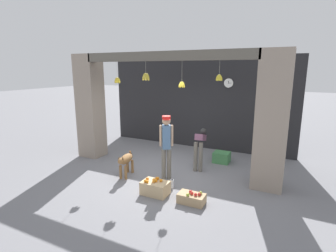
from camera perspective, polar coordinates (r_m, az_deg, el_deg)
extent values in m
plane|color=slate|center=(7.29, -1.42, -10.02)|extent=(60.00, 60.00, 0.00)
cube|color=#232326|center=(9.32, 6.38, 5.08)|extent=(6.66, 0.12, 3.21)
cube|color=gray|center=(8.63, -16.53, 4.06)|extent=(0.70, 0.60, 3.21)
cube|color=gray|center=(6.39, 21.68, 0.91)|extent=(0.70, 0.60, 3.21)
cube|color=#5B564C|center=(6.85, -1.08, 14.98)|extent=(4.76, 0.24, 0.24)
cylinder|color=#B2AD99|center=(7.61, -11.06, 11.96)|extent=(0.01, 0.01, 0.43)
ellipsoid|color=yellow|center=(7.59, -10.69, 9.73)|extent=(0.12, 0.06, 0.18)
ellipsoid|color=yellow|center=(7.64, -10.65, 9.75)|extent=(0.09, 0.11, 0.19)
ellipsoid|color=yellow|center=(7.66, -10.93, 9.74)|extent=(0.09, 0.11, 0.19)
ellipsoid|color=yellow|center=(7.65, -11.24, 9.72)|extent=(0.12, 0.06, 0.18)
ellipsoid|color=yellow|center=(7.60, -11.29, 9.71)|extent=(0.09, 0.11, 0.19)
ellipsoid|color=yellow|center=(7.58, -11.01, 9.71)|extent=(0.09, 0.11, 0.19)
cylinder|color=#B2AD99|center=(7.06, -4.88, 12.64)|extent=(0.01, 0.01, 0.31)
ellipsoid|color=gold|center=(7.04, -4.46, 10.62)|extent=(0.14, 0.08, 0.22)
ellipsoid|color=gold|center=(7.09, -4.46, 10.63)|extent=(0.11, 0.13, 0.23)
ellipsoid|color=gold|center=(7.12, -4.84, 10.63)|extent=(0.11, 0.13, 0.23)
ellipsoid|color=gold|center=(7.09, -5.22, 10.62)|extent=(0.14, 0.08, 0.22)
ellipsoid|color=gold|center=(7.04, -5.23, 10.60)|extent=(0.11, 0.13, 0.23)
ellipsoid|color=gold|center=(7.01, -4.85, 10.60)|extent=(0.11, 0.13, 0.23)
cylinder|color=#B2AD99|center=(6.64, 3.05, 11.81)|extent=(0.01, 0.01, 0.51)
ellipsoid|color=yellow|center=(6.64, 3.36, 8.96)|extent=(0.11, 0.06, 0.17)
ellipsoid|color=yellow|center=(6.68, 3.35, 8.98)|extent=(0.10, 0.10, 0.18)
ellipsoid|color=yellow|center=(6.70, 3.09, 9.00)|extent=(0.07, 0.11, 0.17)
ellipsoid|color=yellow|center=(6.69, 2.78, 9.00)|extent=(0.11, 0.08, 0.18)
ellipsoid|color=yellow|center=(6.65, 2.65, 8.98)|extent=(0.11, 0.08, 0.18)
ellipsoid|color=yellow|center=(6.62, 2.80, 8.96)|extent=(0.07, 0.11, 0.17)
ellipsoid|color=yellow|center=(6.61, 3.12, 8.95)|extent=(0.10, 0.10, 0.18)
cylinder|color=#B2AD99|center=(6.33, 11.17, 12.40)|extent=(0.01, 0.01, 0.33)
ellipsoid|color=yellow|center=(6.32, 11.43, 10.26)|extent=(0.11, 0.06, 0.16)
ellipsoid|color=yellow|center=(6.36, 11.37, 10.27)|extent=(0.09, 0.10, 0.17)
ellipsoid|color=yellow|center=(6.37, 11.09, 10.28)|extent=(0.07, 0.10, 0.17)
ellipsoid|color=yellow|center=(6.36, 10.80, 10.29)|extent=(0.10, 0.08, 0.17)
ellipsoid|color=yellow|center=(6.33, 10.71, 10.29)|extent=(0.10, 0.08, 0.17)
ellipsoid|color=yellow|center=(6.30, 10.90, 10.27)|extent=(0.07, 0.10, 0.17)
ellipsoid|color=yellow|center=(6.30, 11.22, 10.26)|extent=(0.09, 0.10, 0.17)
ellipsoid|color=olive|center=(6.99, -9.07, -7.06)|extent=(0.35, 0.63, 0.24)
cylinder|color=olive|center=(6.87, -9.18, -9.98)|extent=(0.07, 0.07, 0.36)
cylinder|color=olive|center=(6.92, -10.28, -9.84)|extent=(0.07, 0.07, 0.36)
cylinder|color=olive|center=(7.25, -7.76, -8.70)|extent=(0.07, 0.07, 0.36)
cylinder|color=olive|center=(7.30, -8.80, -8.58)|extent=(0.07, 0.07, 0.36)
ellipsoid|color=olive|center=(6.69, -10.19, -7.51)|extent=(0.19, 0.24, 0.16)
cone|color=brown|center=(6.64, -9.84, -6.87)|extent=(0.05, 0.05, 0.07)
cone|color=brown|center=(6.68, -10.59, -6.78)|extent=(0.05, 0.05, 0.07)
cylinder|color=olive|center=(7.26, -8.06, -6.07)|extent=(0.08, 0.19, 0.24)
cylinder|color=#6B665B|center=(6.74, 0.25, -8.23)|extent=(0.11, 0.11, 0.81)
cylinder|color=#6B665B|center=(6.73, -0.95, -8.25)|extent=(0.11, 0.11, 0.81)
cube|color=#4C7099|center=(6.52, -0.36, -2.42)|extent=(0.26, 0.25, 0.61)
cylinder|color=tan|center=(6.52, 0.87, -2.09)|extent=(0.06, 0.06, 0.53)
cylinder|color=tan|center=(6.51, -1.59, -2.12)|extent=(0.06, 0.06, 0.53)
sphere|color=tan|center=(6.43, -0.36, 1.10)|extent=(0.21, 0.21, 0.21)
cylinder|color=red|center=(6.41, -0.36, 1.87)|extent=(0.21, 0.21, 0.07)
cube|color=red|center=(6.31, -0.32, 1.42)|extent=(0.21, 0.19, 0.01)
cylinder|color=#6B665B|center=(7.28, 6.02, -6.65)|extent=(0.11, 0.11, 0.82)
cylinder|color=#6B665B|center=(7.25, 7.11, -6.76)|extent=(0.11, 0.11, 0.82)
cube|color=#754760|center=(7.38, 7.13, -2.45)|extent=(0.29, 0.63, 0.31)
sphere|color=black|center=(7.73, 7.74, -1.23)|extent=(0.20, 0.20, 0.20)
cube|color=tan|center=(6.06, -2.80, -13.31)|extent=(0.60, 0.40, 0.30)
sphere|color=orange|center=(5.95, -4.57, -11.97)|extent=(0.07, 0.07, 0.07)
sphere|color=orange|center=(6.10, -2.46, -11.30)|extent=(0.07, 0.07, 0.07)
sphere|color=orange|center=(5.99, -1.54, -11.77)|extent=(0.07, 0.07, 0.07)
sphere|color=orange|center=(5.96, -3.11, -11.92)|extent=(0.07, 0.07, 0.07)
sphere|color=orange|center=(6.10, -2.23, -11.30)|extent=(0.07, 0.07, 0.07)
sphere|color=orange|center=(5.98, -4.95, -11.84)|extent=(0.07, 0.07, 0.07)
sphere|color=orange|center=(5.98, -2.66, -11.81)|extent=(0.07, 0.07, 0.07)
sphere|color=orange|center=(6.08, -4.51, -11.42)|extent=(0.07, 0.07, 0.07)
sphere|color=orange|center=(6.03, -3.08, -11.62)|extent=(0.07, 0.07, 0.07)
cube|color=tan|center=(5.74, 5.14, -15.44)|extent=(0.56, 0.32, 0.20)
sphere|color=#99B238|center=(5.70, 7.11, -14.23)|extent=(0.07, 0.07, 0.07)
sphere|color=red|center=(5.64, 6.85, -14.55)|extent=(0.07, 0.07, 0.07)
sphere|color=red|center=(5.66, 5.21, -14.36)|extent=(0.07, 0.07, 0.07)
sphere|color=red|center=(5.72, 4.94, -14.05)|extent=(0.07, 0.07, 0.07)
sphere|color=#99B238|center=(5.59, 4.34, -14.71)|extent=(0.07, 0.07, 0.07)
sphere|color=red|center=(5.61, 6.03, -14.64)|extent=(0.07, 0.07, 0.07)
cube|color=#42844C|center=(8.13, 11.59, -6.67)|extent=(0.47, 0.43, 0.31)
cylinder|color=silver|center=(6.36, 0.91, -12.47)|extent=(0.08, 0.08, 0.21)
cylinder|color=black|center=(6.31, 0.91, -11.52)|extent=(0.04, 0.04, 0.02)
cylinder|color=black|center=(8.88, 13.06, 9.10)|extent=(0.32, 0.01, 0.32)
cylinder|color=white|center=(8.87, 13.04, 9.10)|extent=(0.30, 0.02, 0.30)
cube|color=black|center=(8.85, 13.03, 9.31)|extent=(0.01, 0.01, 0.08)
cube|color=black|center=(8.84, 13.31, 9.08)|extent=(0.11, 0.01, 0.01)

